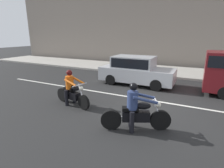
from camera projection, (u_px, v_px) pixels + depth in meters
name	position (u px, v px, depth m)	size (l,w,h in m)	color
ground_plane	(152.00, 108.00, 7.43)	(80.00, 80.00, 0.00)	#242424
sidewalk_slab	(177.00, 72.00, 14.30)	(40.00, 4.40, 0.14)	#A8A399
lane_marking_stripe	(142.00, 99.00, 8.51)	(18.00, 0.14, 0.01)	silver
motorcycle_with_rider_denim_blue	(136.00, 111.00, 5.63)	(2.08, 1.12, 1.57)	black
motorcycle_with_rider_orange_stripe	(72.00, 91.00, 7.65)	(2.07, 0.82, 1.55)	black
parked_sedan_silver	(136.00, 70.00, 10.83)	(4.45, 1.82, 1.72)	#B2B5BA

